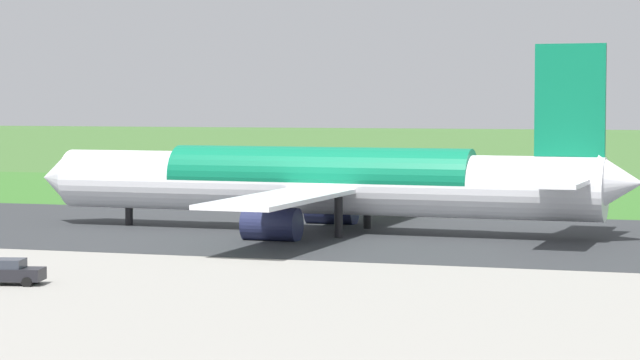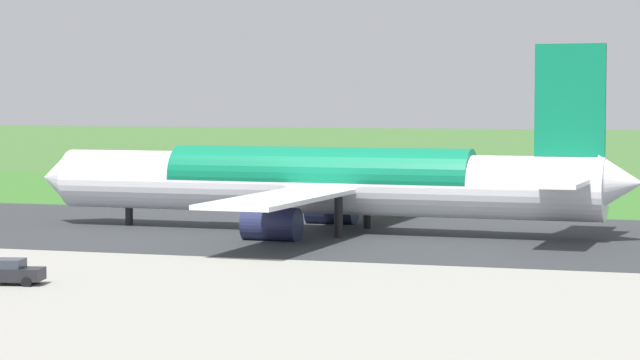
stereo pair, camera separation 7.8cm
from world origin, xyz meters
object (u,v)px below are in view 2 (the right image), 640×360
at_px(service_car_ops, 8,272).
at_px(traffic_cone_orange, 313,197).
at_px(airliner_main, 324,182).
at_px(no_stopping_sign, 355,186).

bearing_deg(service_car_ops, traffic_cone_orange, -87.39).
xyz_separation_m(airliner_main, service_car_ops, (9.06, 36.05, -3.51)).
bearing_deg(traffic_cone_orange, airliner_main, 109.22).
bearing_deg(no_stopping_sign, traffic_cone_orange, -0.16).
distance_m(airliner_main, no_stopping_sign, 36.17).
xyz_separation_m(service_car_ops, no_stopping_sign, (-1.67, -71.36, 0.82)).
distance_m(airliner_main, service_car_ops, 37.34).
height_order(no_stopping_sign, traffic_cone_orange, no_stopping_sign).
distance_m(service_car_ops, no_stopping_sign, 71.38).
height_order(service_car_ops, traffic_cone_orange, service_car_ops).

